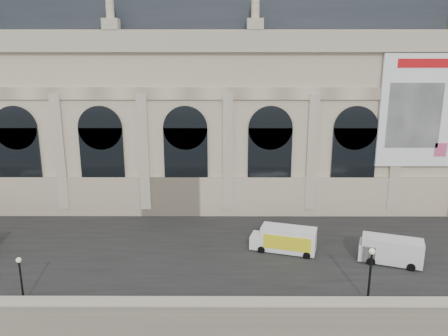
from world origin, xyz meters
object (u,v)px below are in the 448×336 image
(lamp_left, at_px, (21,281))
(lamp_right, at_px, (370,277))
(box_truck, at_px, (285,240))
(van_c, at_px, (388,250))

(lamp_left, height_order, lamp_right, lamp_right)
(lamp_right, bearing_deg, box_truck, 119.38)
(van_c, xyz_separation_m, box_truck, (-9.47, 2.41, 0.02))
(van_c, height_order, lamp_left, lamp_left)
(van_c, distance_m, lamp_right, 8.31)
(van_c, xyz_separation_m, lamp_left, (-31.50, -7.26, 0.71))
(van_c, relative_size, lamp_left, 1.50)
(lamp_left, bearing_deg, box_truck, 23.71)
(box_truck, relative_size, lamp_left, 1.68)
(box_truck, height_order, lamp_right, lamp_right)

